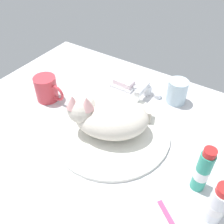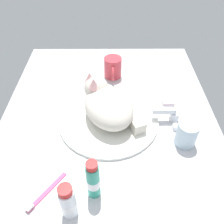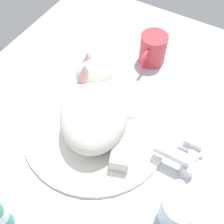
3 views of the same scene
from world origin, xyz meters
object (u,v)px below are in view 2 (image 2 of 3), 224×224
(rinse_cup, at_px, (187,134))
(coffee_mug, at_px, (113,68))
(toothpaste_bottle, at_px, (93,180))
(mouthwash_bottle, at_px, (68,202))
(faucet, at_px, (171,115))
(toothbrush, at_px, (45,193))
(cat, at_px, (107,104))
(soap_bar, at_px, (167,99))

(rinse_cup, bearing_deg, coffee_mug, -148.57)
(toothpaste_bottle, relative_size, mouthwash_bottle, 1.16)
(faucet, distance_m, toothpaste_bottle, 0.41)
(coffee_mug, xyz_separation_m, toothpaste_bottle, (0.59, -0.06, 0.02))
(rinse_cup, relative_size, mouthwash_bottle, 0.70)
(mouthwash_bottle, bearing_deg, coffee_mug, 169.41)
(rinse_cup, bearing_deg, toothpaste_bottle, -58.35)
(toothpaste_bottle, distance_m, toothbrush, 0.16)
(cat, relative_size, toothbrush, 2.15)
(faucet, bearing_deg, toothpaste_bottle, -42.73)
(faucet, distance_m, soap_bar, 0.10)
(cat, bearing_deg, rinse_cup, 65.37)
(coffee_mug, relative_size, rinse_cup, 1.38)
(faucet, xyz_separation_m, soap_bar, (-0.10, 0.00, -0.00))
(toothbrush, bearing_deg, cat, 150.24)
(rinse_cup, xyz_separation_m, toothbrush, (0.19, -0.45, -0.04))
(coffee_mug, height_order, rinse_cup, coffee_mug)
(cat, height_order, rinse_cup, cat)
(faucet, height_order, mouthwash_bottle, mouthwash_bottle)
(coffee_mug, height_order, soap_bar, coffee_mug)
(mouthwash_bottle, bearing_deg, faucet, 136.34)
(faucet, relative_size, coffee_mug, 0.97)
(soap_bar, height_order, toothbrush, soap_bar)
(soap_bar, distance_m, toothbrush, 0.58)
(soap_bar, bearing_deg, faucet, -1.89)
(soap_bar, xyz_separation_m, toothpaste_bottle, (0.39, -0.28, 0.05))
(faucet, height_order, coffee_mug, coffee_mug)
(coffee_mug, xyz_separation_m, soap_bar, (0.20, 0.22, -0.02))
(cat, relative_size, rinse_cup, 3.09)
(cat, bearing_deg, coffee_mug, 175.41)
(coffee_mug, bearing_deg, rinse_cup, 31.43)
(coffee_mug, height_order, toothpaste_bottle, toothpaste_bottle)
(toothbrush, bearing_deg, faucet, 125.73)
(faucet, height_order, toothpaste_bottle, toothpaste_bottle)
(faucet, distance_m, rinse_cup, 0.12)
(cat, distance_m, rinse_cup, 0.30)
(toothpaste_bottle, bearing_deg, coffee_mug, 174.38)
(rinse_cup, bearing_deg, mouthwash_bottle, -56.41)
(toothpaste_bottle, bearing_deg, rinse_cup, 121.65)
(mouthwash_bottle, bearing_deg, soap_bar, 142.85)
(faucet, distance_m, coffee_mug, 0.36)
(faucet, xyz_separation_m, coffee_mug, (-0.29, -0.22, 0.02))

